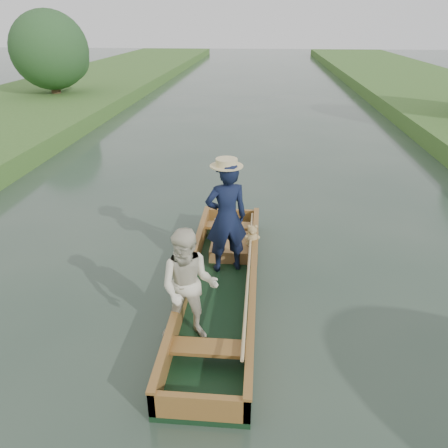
{
  "coord_description": "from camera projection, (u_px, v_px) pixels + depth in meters",
  "views": [
    {
      "loc": [
        0.55,
        -5.78,
        3.99
      ],
      "look_at": [
        0.0,
        0.6,
        0.95
      ],
      "focal_mm": 35.0,
      "sensor_mm": 36.0,
      "label": 1
    }
  ],
  "objects": [
    {
      "name": "trees_far",
      "position": [
        263.0,
        59.0,
        17.96
      ],
      "size": [
        23.07,
        8.05,
        4.39
      ],
      "color": "#47331E",
      "rests_on": "ground"
    },
    {
      "name": "ground",
      "position": [
        221.0,
        294.0,
        6.95
      ],
      "size": [
        120.0,
        120.0,
        0.0
      ],
      "primitive_type": "plane",
      "color": "#283D30",
      "rests_on": "ground"
    },
    {
      "name": "punt",
      "position": [
        216.0,
        262.0,
        6.62
      ],
      "size": [
        1.29,
        5.0,
        2.01
      ],
      "color": "black",
      "rests_on": "ground"
    }
  ]
}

